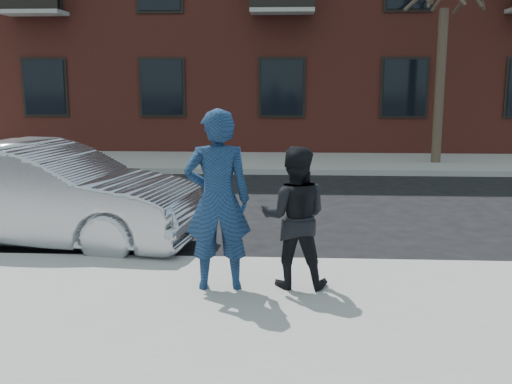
{
  "coord_description": "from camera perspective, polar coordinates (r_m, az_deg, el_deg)",
  "views": [
    {
      "loc": [
        0.35,
        -6.08,
        2.51
      ],
      "look_at": [
        -0.01,
        0.4,
        1.27
      ],
      "focal_mm": 42.0,
      "sensor_mm": 36.0,
      "label": 1
    }
  ],
  "objects": [
    {
      "name": "ground",
      "position": [
        6.59,
        -0.09,
        -11.56
      ],
      "size": [
        100.0,
        100.0,
        0.0
      ],
      "primitive_type": "plane",
      "color": "black",
      "rests_on": "ground"
    },
    {
      "name": "near_sidewalk",
      "position": [
        6.33,
        -0.23,
        -11.8
      ],
      "size": [
        50.0,
        3.5,
        0.15
      ],
      "primitive_type": "cube",
      "color": "gray",
      "rests_on": "ground"
    },
    {
      "name": "near_curb",
      "position": [
        8.02,
        0.55,
        -6.84
      ],
      "size": [
        50.0,
        0.1,
        0.15
      ],
      "primitive_type": "cube",
      "color": "#999691",
      "rests_on": "ground"
    },
    {
      "name": "far_sidewalk",
      "position": [
        17.5,
        2.02,
        2.85
      ],
      "size": [
        50.0,
        3.5,
        0.15
      ],
      "primitive_type": "cube",
      "color": "gray",
      "rests_on": "ground"
    },
    {
      "name": "far_curb",
      "position": [
        15.72,
        1.88,
        1.94
      ],
      "size": [
        50.0,
        0.1,
        0.15
      ],
      "primitive_type": "cube",
      "color": "#999691",
      "rests_on": "ground"
    },
    {
      "name": "silver_sedan",
      "position": [
        9.48,
        -19.66,
        -0.28
      ],
      "size": [
        4.95,
        2.35,
        1.57
      ],
      "primitive_type": "imported",
      "rotation": [
        0.0,
        0.0,
        1.42
      ],
      "color": "#999BA3",
      "rests_on": "ground"
    },
    {
      "name": "man_hoodie",
      "position": [
        6.67,
        -3.68,
        -0.78
      ],
      "size": [
        0.8,
        0.58,
        2.04
      ],
      "rotation": [
        0.0,
        0.0,
        3.27
      ],
      "color": "navy",
      "rests_on": "near_sidewalk"
    },
    {
      "name": "man_peacoat",
      "position": [
        6.78,
        3.69,
        -2.41
      ],
      "size": [
        0.81,
        0.65,
        1.61
      ],
      "rotation": [
        0.0,
        0.0,
        3.09
      ],
      "color": "black",
      "rests_on": "near_sidewalk"
    }
  ]
}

